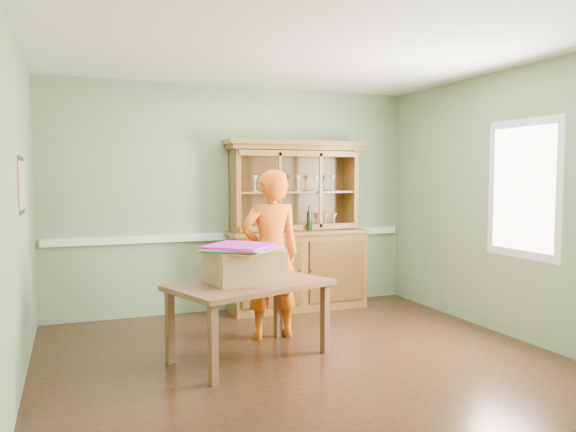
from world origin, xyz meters
name	(u,v)px	position (x,y,z in m)	size (l,w,h in m)	color
floor	(299,357)	(0.00, 0.00, 0.00)	(4.50, 4.50, 0.00)	#3F2514
ceiling	(299,51)	(0.00, 0.00, 2.70)	(4.50, 4.50, 0.00)	white
wall_back	(237,199)	(0.00, 2.00, 1.35)	(4.50, 4.50, 0.00)	gray
wall_left	(17,213)	(-2.25, 0.00, 1.35)	(4.00, 4.00, 0.00)	gray
wall_right	(502,203)	(2.25, 0.00, 1.35)	(4.00, 4.00, 0.00)	gray
wall_front	(436,225)	(0.00, -2.00, 1.35)	(4.50, 4.50, 0.00)	gray
chair_rail	(237,236)	(0.00, 1.98, 0.90)	(4.41, 0.05, 0.08)	white
framed_map	(22,185)	(-2.23, 0.30, 1.55)	(0.03, 0.60, 0.46)	#352015
window_panel	(522,189)	(2.23, -0.30, 1.50)	(0.03, 0.96, 1.36)	white
china_hutch	(296,250)	(0.69, 1.77, 0.72)	(1.75, 0.58, 2.05)	brown
dining_table	(250,291)	(-0.41, 0.14, 0.60)	(1.56, 1.23, 0.68)	brown
cardboard_box	(244,266)	(-0.45, 0.18, 0.83)	(0.62, 0.49, 0.29)	#A47955
kite_stack	(241,248)	(-0.49, 0.13, 1.00)	(0.75, 0.75, 0.05)	orange
person	(271,254)	(-0.03, 0.68, 0.84)	(0.61, 0.40, 1.69)	#E55B0E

